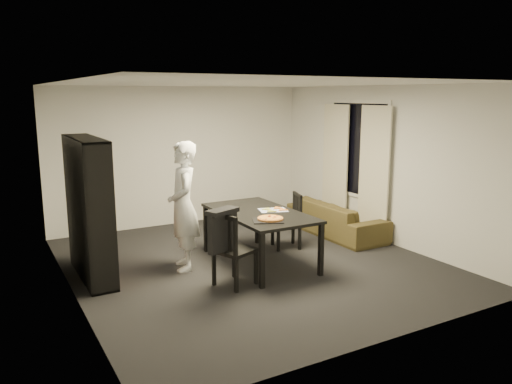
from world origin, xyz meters
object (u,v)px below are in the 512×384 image
chair_left (230,245)px  chair_right (291,217)px  person (183,206)px  baking_tray (268,221)px  bookshelf (89,209)px  pepperoni_pizza (270,218)px  sofa (336,218)px  dining_table (259,216)px

chair_left → chair_right: (1.63, 1.05, -0.05)m
person → baking_tray: bearing=59.8°
chair_right → person: bearing=-70.7°
bookshelf → person: 1.26m
pepperoni_pizza → chair_left: bearing=-170.2°
sofa → chair_right: bearing=102.6°
person → chair_right: bearing=106.9°
chair_left → sofa: 3.05m
chair_left → sofa: chair_left is taller
chair_right → person: person is taller
chair_right → baking_tray: (-1.01, -0.95, 0.27)m
dining_table → pepperoni_pizza: 0.54m
pepperoni_pizza → chair_right: bearing=44.2°
dining_table → chair_right: bearing=26.6°
chair_left → sofa: (2.75, 1.30, -0.26)m
baking_tray → dining_table: bearing=72.0°
chair_right → sofa: chair_right is taller
sofa → baking_tray: bearing=119.4°
person → bookshelf: bearing=-90.9°
bookshelf → person: bookshelf is taller
baking_tray → sofa: baking_tray is taller
bookshelf → pepperoni_pizza: 2.44m
pepperoni_pizza → sofa: pepperoni_pizza is taller
pepperoni_pizza → sofa: 2.44m
person → sofa: size_ratio=0.90×
bookshelf → chair_right: (3.10, -0.22, -0.44)m
chair_left → baking_tray: (0.62, 0.10, 0.22)m
chair_right → baking_tray: chair_right is taller
bookshelf → baking_tray: size_ratio=4.75×
bookshelf → chair_right: bearing=-4.1°
baking_tray → chair_right: bearing=43.2°
dining_table → chair_left: 1.02m
bookshelf → baking_tray: 2.40m
baking_tray → bookshelf: bearing=150.8°
person → sofa: person is taller
chair_right → pepperoni_pizza: 1.37m
pepperoni_pizza → sofa: bearing=29.6°
dining_table → person: (-1.05, 0.32, 0.20)m
dining_table → baking_tray: size_ratio=4.65×
dining_table → bookshelf: bearing=164.2°
dining_table → chair_left: size_ratio=1.90×
chair_right → sofa: bearing=118.9°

